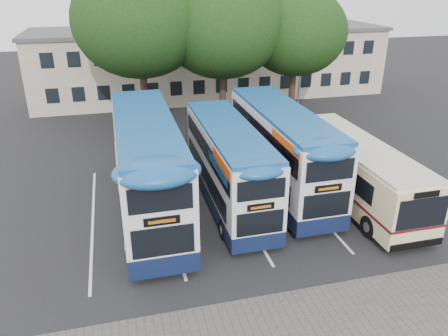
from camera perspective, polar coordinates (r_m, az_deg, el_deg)
The scene contains 11 objects.
ground at distance 19.59m, azimuth 16.49°, elevation -9.85°, with size 120.00×120.00×0.00m, color black.
bay_lines at distance 22.16m, azimuth 1.57°, elevation -4.57°, with size 14.12×11.00×0.01m.
depot_building at distance 42.39m, azimuth -1.69°, elevation 13.79°, with size 32.40×8.40×6.20m.
lamp_post at distance 37.36m, azimuth 10.12°, elevation 15.08°, with size 0.25×1.05×9.06m.
tree_left at distance 31.59m, azimuth -11.05°, elevation 18.33°, with size 9.01×9.01×11.58m.
tree_mid at distance 32.19m, azimuth -0.20°, elevation 18.22°, with size 8.84×8.84×11.16m.
tree_right at distance 33.83m, azimuth 9.35°, elevation 17.10°, with size 7.47×7.47×9.94m.
bus_dd_left at distance 20.58m, azimuth -9.99°, elevation 0.70°, with size 2.73×11.25×4.69m.
bus_dd_mid at distance 21.27m, azimuth 0.58°, elevation 0.82°, with size 2.36×9.71×4.04m.
bus_dd_right at distance 22.89m, azimuth 7.48°, elevation 2.83°, with size 2.55×10.53×4.39m.
bus_single at distance 22.90m, azimuth 16.70°, elevation 0.14°, with size 2.61×10.24×3.05m.
Camera 1 is at (-9.17, -13.73, 10.54)m, focal length 35.00 mm.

